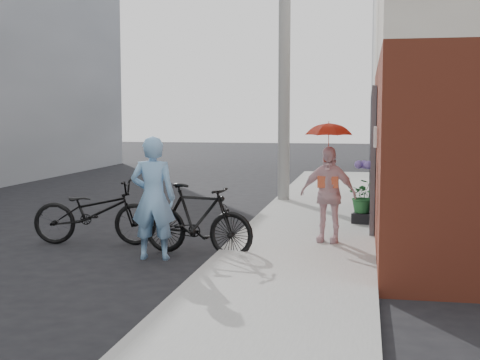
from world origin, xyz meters
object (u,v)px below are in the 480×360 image
(bike_left, at_px, (95,212))
(bike_right, at_px, (197,220))
(kimono_woman, at_px, (328,194))
(planter, at_px, (363,218))
(officer, at_px, (153,198))
(utility_pole, at_px, (284,57))

(bike_left, xyz_separation_m, bike_right, (1.88, -0.52, 0.01))
(kimono_woman, height_order, planter, kimono_woman)
(officer, distance_m, planter, 4.48)
(officer, xyz_separation_m, bike_left, (-1.31, 0.90, -0.38))
(utility_pole, xyz_separation_m, officer, (-1.16, -6.42, -2.58))
(bike_left, distance_m, planter, 4.94)
(utility_pole, height_order, kimono_woman, utility_pole)
(utility_pole, bearing_deg, bike_left, -114.05)
(utility_pole, distance_m, officer, 7.02)
(bike_right, xyz_separation_m, planter, (2.48, 2.82, -0.33))
(utility_pole, relative_size, officer, 3.82)
(utility_pole, bearing_deg, kimono_woman, -75.44)
(officer, height_order, bike_right, officer)
(utility_pole, xyz_separation_m, planter, (1.90, -3.21, -3.29))
(kimono_woman, bearing_deg, bike_right, -146.14)
(bike_left, bearing_deg, kimono_woman, -92.36)
(planter, bearing_deg, kimono_woman, -105.69)
(bike_right, xyz_separation_m, kimono_woman, (1.93, 0.85, 0.33))
(bike_left, distance_m, kimono_woman, 3.84)
(bike_left, bearing_deg, bike_right, -112.82)
(planter, bearing_deg, officer, -133.63)
(utility_pole, height_order, bike_right, utility_pole)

